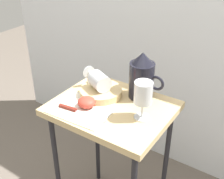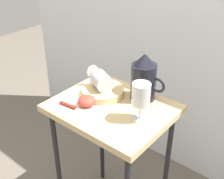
{
  "view_description": "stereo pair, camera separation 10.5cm",
  "coord_description": "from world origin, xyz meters",
  "px_view_note": "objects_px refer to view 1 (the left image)",
  "views": [
    {
      "loc": [
        0.58,
        -0.87,
        1.4
      ],
      "look_at": [
        0.0,
        0.0,
        0.79
      ],
      "focal_mm": 46.67,
      "sensor_mm": 36.0,
      "label": 1
    },
    {
      "loc": [
        0.67,
        -0.81,
        1.4
      ],
      "look_at": [
        0.0,
        0.0,
        0.79
      ],
      "focal_mm": 46.67,
      "sensor_mm": 36.0,
      "label": 2
    }
  ],
  "objects_px": {
    "apple_half_left": "(87,102)",
    "knife": "(75,110)",
    "basket_tray": "(101,92)",
    "wine_glass_upright": "(143,95)",
    "wine_glass_tipped_near": "(99,81)",
    "table": "(112,122)",
    "pitcher": "(142,79)"
  },
  "relations": [
    {
      "from": "table",
      "to": "knife",
      "type": "distance_m",
      "value": 0.19
    },
    {
      "from": "apple_half_left",
      "to": "table",
      "type": "bearing_deg",
      "value": 40.62
    },
    {
      "from": "table",
      "to": "wine_glass_tipped_near",
      "type": "bearing_deg",
      "value": 157.19
    },
    {
      "from": "wine_glass_tipped_near",
      "to": "apple_half_left",
      "type": "bearing_deg",
      "value": -82.83
    },
    {
      "from": "basket_tray",
      "to": "wine_glass_tipped_near",
      "type": "height_order",
      "value": "wine_glass_tipped_near"
    },
    {
      "from": "apple_half_left",
      "to": "knife",
      "type": "bearing_deg",
      "value": -109.27
    },
    {
      "from": "table",
      "to": "pitcher",
      "type": "bearing_deg",
      "value": 63.63
    },
    {
      "from": "pitcher",
      "to": "wine_glass_tipped_near",
      "type": "bearing_deg",
      "value": -149.83
    },
    {
      "from": "apple_half_left",
      "to": "knife",
      "type": "distance_m",
      "value": 0.06
    },
    {
      "from": "wine_glass_upright",
      "to": "apple_half_left",
      "type": "bearing_deg",
      "value": -164.72
    },
    {
      "from": "wine_glass_tipped_near",
      "to": "basket_tray",
      "type": "bearing_deg",
      "value": 4.61
    },
    {
      "from": "table",
      "to": "wine_glass_tipped_near",
      "type": "height_order",
      "value": "wine_glass_tipped_near"
    },
    {
      "from": "basket_tray",
      "to": "wine_glass_upright",
      "type": "height_order",
      "value": "wine_glass_upright"
    },
    {
      "from": "wine_glass_tipped_near",
      "to": "knife",
      "type": "distance_m",
      "value": 0.18
    },
    {
      "from": "table",
      "to": "basket_tray",
      "type": "relative_size",
      "value": 3.71
    },
    {
      "from": "pitcher",
      "to": "wine_glass_upright",
      "type": "xyz_separation_m",
      "value": [
        0.08,
        -0.14,
        0.02
      ]
    },
    {
      "from": "knife",
      "to": "apple_half_left",
      "type": "bearing_deg",
      "value": 70.73
    },
    {
      "from": "wine_glass_upright",
      "to": "knife",
      "type": "relative_size",
      "value": 0.73
    },
    {
      "from": "wine_glass_upright",
      "to": "basket_tray",
      "type": "bearing_deg",
      "value": 168.54
    },
    {
      "from": "basket_tray",
      "to": "wine_glass_upright",
      "type": "bearing_deg",
      "value": -11.46
    },
    {
      "from": "knife",
      "to": "pitcher",
      "type": "bearing_deg",
      "value": 57.18
    },
    {
      "from": "basket_tray",
      "to": "apple_half_left",
      "type": "bearing_deg",
      "value": -86.91
    },
    {
      "from": "wine_glass_upright",
      "to": "wine_glass_tipped_near",
      "type": "distance_m",
      "value": 0.25
    },
    {
      "from": "basket_tray",
      "to": "pitcher",
      "type": "xyz_separation_m",
      "value": [
        0.16,
        0.09,
        0.07
      ]
    },
    {
      "from": "basket_tray",
      "to": "knife",
      "type": "distance_m",
      "value": 0.17
    },
    {
      "from": "table",
      "to": "apple_half_left",
      "type": "distance_m",
      "value": 0.16
    },
    {
      "from": "basket_tray",
      "to": "knife",
      "type": "bearing_deg",
      "value": -94.61
    },
    {
      "from": "basket_tray",
      "to": "wine_glass_tipped_near",
      "type": "xyz_separation_m",
      "value": [
        -0.01,
        -0.0,
        0.06
      ]
    },
    {
      "from": "table",
      "to": "knife",
      "type": "height_order",
      "value": "knife"
    },
    {
      "from": "wine_glass_upright",
      "to": "knife",
      "type": "distance_m",
      "value": 0.3
    },
    {
      "from": "table",
      "to": "pitcher",
      "type": "relative_size",
      "value": 3.31
    },
    {
      "from": "wine_glass_tipped_near",
      "to": "table",
      "type": "bearing_deg",
      "value": -22.81
    }
  ]
}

